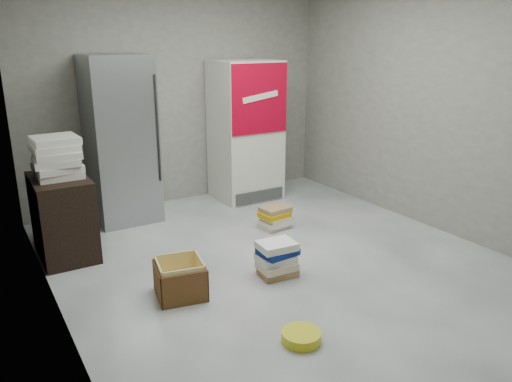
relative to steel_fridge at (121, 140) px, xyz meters
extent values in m
plane|color=silver|center=(0.90, -2.13, -0.95)|extent=(5.00, 5.00, 0.00)
cube|color=gray|center=(0.90, 0.37, 0.45)|extent=(4.00, 0.04, 2.80)
cube|color=gray|center=(-1.10, -2.13, 0.45)|extent=(0.04, 5.00, 2.80)
cube|color=gray|center=(2.90, -2.13, 0.45)|extent=(0.04, 5.00, 2.80)
cube|color=#A8ABB0|center=(0.00, 0.00, 0.00)|extent=(0.70, 0.70, 1.90)
cylinder|color=#333333|center=(0.32, -0.36, 0.15)|extent=(0.02, 0.02, 1.19)
cube|color=silver|center=(1.65, 0.00, -0.05)|extent=(0.80, 0.70, 1.80)
cube|color=#B1031C|center=(1.65, -0.36, 0.40)|extent=(0.78, 0.02, 0.85)
cube|color=white|center=(1.65, -0.37, 0.43)|extent=(0.50, 0.01, 0.14)
cube|color=#3F3F3F|center=(1.65, -0.36, -0.85)|extent=(0.70, 0.02, 0.15)
cube|color=black|center=(-0.83, -0.73, -0.55)|extent=(0.50, 0.80, 0.80)
cube|color=silver|center=(-0.82, -0.73, -0.12)|extent=(0.40, 0.40, 0.06)
cube|color=silver|center=(-0.83, -0.74, -0.05)|extent=(0.42, 0.42, 0.06)
cube|color=silver|center=(-0.83, -0.74, 0.01)|extent=(0.42, 0.42, 0.06)
cube|color=silver|center=(-0.82, -0.74, 0.08)|extent=(0.41, 0.41, 0.06)
cube|color=silver|center=(-0.83, -0.73, 0.14)|extent=(0.42, 0.42, 0.06)
cube|color=silver|center=(-0.82, -0.72, 0.21)|extent=(0.42, 0.42, 0.06)
cube|color=#9C7B4E|center=(0.72, -2.19, -0.92)|extent=(0.36, 0.31, 0.07)
cube|color=beige|center=(0.70, -2.20, -0.85)|extent=(0.34, 0.27, 0.06)
cube|color=white|center=(0.70, -2.18, -0.78)|extent=(0.35, 0.29, 0.07)
cube|color=navy|center=(0.72, -2.19, -0.72)|extent=(0.34, 0.28, 0.06)
cube|color=white|center=(0.70, -2.19, -0.65)|extent=(0.34, 0.28, 0.07)
cube|color=beige|center=(1.34, -1.19, -0.93)|extent=(0.34, 0.28, 0.05)
cube|color=white|center=(1.34, -1.21, -0.88)|extent=(0.33, 0.27, 0.05)
cube|color=beige|center=(1.36, -1.21, -0.83)|extent=(0.34, 0.28, 0.04)
cube|color=#D29907|center=(1.33, -1.20, -0.78)|extent=(0.34, 0.28, 0.05)
cube|color=#9C7B4E|center=(1.35, -1.19, -0.73)|extent=(0.33, 0.27, 0.05)
cube|color=gold|center=(-0.18, -2.08, -0.94)|extent=(0.43, 0.43, 0.01)
cube|color=brown|center=(-0.15, -1.89, -0.81)|extent=(0.39, 0.08, 0.28)
cube|color=brown|center=(-0.22, -2.27, -0.81)|extent=(0.39, 0.08, 0.28)
cube|color=brown|center=(-0.37, -2.04, -0.81)|extent=(0.08, 0.39, 0.28)
cube|color=brown|center=(0.00, -2.12, -0.81)|extent=(0.08, 0.39, 0.28)
cube|color=gold|center=(-0.15, -1.91, -0.79)|extent=(0.35, 0.08, 0.32)
cube|color=gold|center=(-0.22, -2.25, -0.79)|extent=(0.35, 0.08, 0.32)
cube|color=gold|center=(-0.35, -2.05, -0.79)|extent=(0.08, 0.35, 0.32)
cube|color=gold|center=(-0.01, -2.11, -0.79)|extent=(0.08, 0.35, 0.32)
cylinder|color=yellow|center=(0.29, -3.14, -0.91)|extent=(0.36, 0.36, 0.08)
camera|label=1|loc=(-1.58, -5.61, 1.12)|focal=35.00mm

